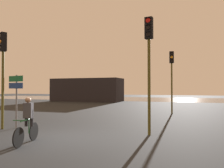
# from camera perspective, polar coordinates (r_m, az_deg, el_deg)

# --- Properties ---
(ground_plane) EXTENTS (120.00, 120.00, 0.00)m
(ground_plane) POSITION_cam_1_polar(r_m,az_deg,el_deg) (8.85, -14.23, -13.74)
(ground_plane) COLOR black
(water_strip) EXTENTS (80.00, 16.00, 0.01)m
(water_strip) POSITION_cam_1_polar(r_m,az_deg,el_deg) (40.79, 12.48, -3.90)
(water_strip) COLOR slate
(water_strip) RESTS_ON ground
(distant_building) EXTENTS (10.75, 4.00, 3.48)m
(distant_building) POSITION_cam_1_polar(r_m,az_deg,el_deg) (33.81, -6.55, -1.54)
(distant_building) COLOR black
(distant_building) RESTS_ON ground
(traffic_light_near_right) EXTENTS (0.34, 0.36, 4.91)m
(traffic_light_near_right) POSITION_cam_1_polar(r_m,az_deg,el_deg) (9.31, 9.62, 7.83)
(traffic_light_near_right) COLOR #4C4719
(traffic_light_near_right) RESTS_ON ground
(traffic_light_far_right) EXTENTS (0.36, 0.37, 4.79)m
(traffic_light_far_right) POSITION_cam_1_polar(r_m,az_deg,el_deg) (17.39, 15.32, 3.39)
(traffic_light_far_right) COLOR #4C4719
(traffic_light_far_right) RESTS_ON ground
(traffic_light_near_left) EXTENTS (0.40, 0.42, 4.61)m
(traffic_light_near_left) POSITION_cam_1_polar(r_m,az_deg,el_deg) (11.68, -26.60, 5.16)
(traffic_light_near_left) COLOR #4C4719
(traffic_light_near_left) RESTS_ON ground
(direction_sign_post) EXTENTS (1.08, 0.29, 2.60)m
(direction_sign_post) POSITION_cam_1_polar(r_m,az_deg,el_deg) (11.67, -23.77, -1.75)
(direction_sign_post) COLOR slate
(direction_sign_post) RESTS_ON ground
(cyclist) EXTENTS (0.53, 1.68, 1.62)m
(cyclist) POSITION_cam_1_polar(r_m,az_deg,el_deg) (8.33, -21.16, -8.74)
(cyclist) COLOR black
(cyclist) RESTS_ON ground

